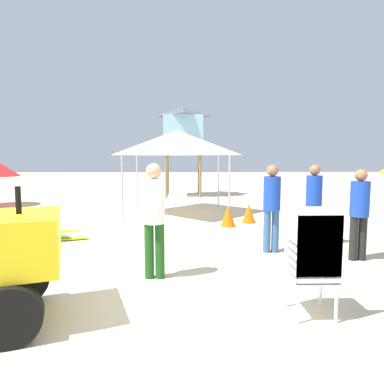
% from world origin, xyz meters
% --- Properties ---
extents(ground, '(80.00, 80.00, 0.00)m').
position_xyz_m(ground, '(0.00, 0.00, 0.00)').
color(ground, beige).
extents(stacked_plastic_chairs, '(0.48, 0.48, 1.29)m').
position_xyz_m(stacked_plastic_chairs, '(2.14, -0.31, 0.74)').
color(stacked_plastic_chairs, silver).
rests_on(stacked_plastic_chairs, ground).
extents(surfboard_pile, '(2.58, 0.81, 0.24)m').
position_xyz_m(surfboard_pile, '(-2.67, 3.26, 0.12)').
color(surfboard_pile, yellow).
rests_on(surfboard_pile, ground).
extents(lifeguard_near_left, '(0.32, 0.32, 1.61)m').
position_xyz_m(lifeguard_near_left, '(3.76, 1.85, 0.92)').
color(lifeguard_near_left, black).
rests_on(lifeguard_near_left, ground).
extents(lifeguard_near_center, '(0.32, 0.32, 1.73)m').
position_xyz_m(lifeguard_near_center, '(0.24, 1.03, 1.00)').
color(lifeguard_near_center, '#194C19').
rests_on(lifeguard_near_center, ground).
extents(lifeguard_near_right, '(0.32, 0.32, 1.68)m').
position_xyz_m(lifeguard_near_right, '(2.36, 2.39, 0.97)').
color(lifeguard_near_right, '#33598C').
rests_on(lifeguard_near_right, ground).
extents(lifeguard_far_right, '(0.32, 0.32, 1.67)m').
position_xyz_m(lifeguard_far_right, '(3.37, 2.92, 0.96)').
color(lifeguard_far_right, red).
rests_on(lifeguard_far_right, ground).
extents(popup_canopy, '(3.07, 3.07, 2.70)m').
position_xyz_m(popup_canopy, '(0.47, 7.10, 2.30)').
color(popup_canopy, '#B2B2B7').
rests_on(popup_canopy, ground).
extents(lifeguard_tower, '(1.98, 1.98, 4.22)m').
position_xyz_m(lifeguard_tower, '(0.68, 12.35, 3.10)').
color(lifeguard_tower, olive).
rests_on(lifeguard_tower, ground).
extents(traffic_cone_near, '(0.39, 0.39, 0.56)m').
position_xyz_m(traffic_cone_near, '(1.86, 4.90, 0.28)').
color(traffic_cone_near, orange).
rests_on(traffic_cone_near, ground).
extents(traffic_cone_far, '(0.38, 0.38, 0.54)m').
position_xyz_m(traffic_cone_far, '(2.51, 5.38, 0.27)').
color(traffic_cone_far, orange).
rests_on(traffic_cone_far, ground).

